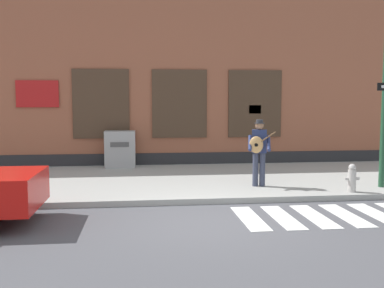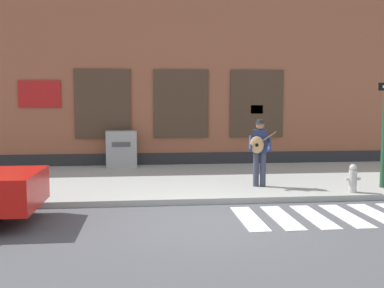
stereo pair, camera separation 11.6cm
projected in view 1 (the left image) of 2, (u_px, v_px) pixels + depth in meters
ground_plane at (212, 222)px, 8.87m from camera, size 160.00×160.00×0.00m
sidewalk at (188, 180)px, 13.11m from camera, size 28.00×5.65×0.14m
building_backdrop at (175, 84)px, 17.59m from camera, size 28.00×4.06×6.08m
crosswalk at (361, 215)px, 9.41m from camera, size 5.20×1.90×0.01m
busker at (259, 148)px, 11.72m from camera, size 0.72×0.63×1.76m
utility_box at (120, 149)px, 15.15m from camera, size 1.02×0.62×1.23m
fire_hydrant at (352, 178)px, 11.06m from camera, size 0.38×0.20×0.70m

